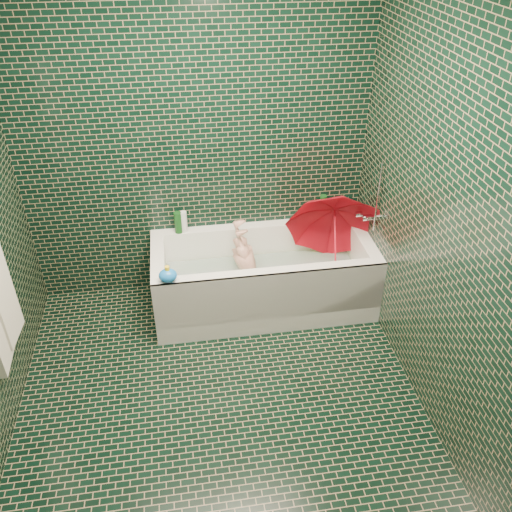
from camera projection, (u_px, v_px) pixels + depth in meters
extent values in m
plane|color=black|center=(221.00, 408.00, 3.53)|extent=(2.80, 2.80, 0.00)
plane|color=black|center=(195.00, 144.00, 3.97)|extent=(2.80, 0.00, 2.80)
plane|color=black|center=(253.00, 492.00, 1.68)|extent=(2.80, 0.00, 2.80)
plane|color=black|center=(447.00, 227.00, 2.99)|extent=(0.00, 2.80, 2.80)
cube|color=white|center=(263.00, 295.00, 4.38)|extent=(1.70, 0.75, 0.15)
cube|color=white|center=(257.00, 245.00, 4.49)|extent=(1.70, 0.10, 0.40)
cube|color=white|center=(271.00, 293.00, 3.96)|extent=(1.70, 0.10, 0.40)
cube|color=white|center=(362.00, 259.00, 4.33)|extent=(0.10, 0.55, 0.40)
cube|color=white|center=(160.00, 277.00, 4.12)|extent=(0.10, 0.55, 0.40)
cube|color=white|center=(272.00, 305.00, 3.97)|extent=(1.70, 0.02, 0.55)
cube|color=green|center=(263.00, 287.00, 4.33)|extent=(1.35, 0.47, 0.01)
cube|color=silver|center=(263.00, 273.00, 4.25)|extent=(1.48, 0.53, 0.00)
cylinder|color=silver|center=(371.00, 217.00, 4.12)|extent=(0.14, 0.05, 0.05)
cylinder|color=silver|center=(358.00, 214.00, 4.16)|extent=(0.05, 0.04, 0.04)
cylinder|color=silver|center=(378.00, 198.00, 3.91)|extent=(0.01, 0.01, 0.55)
imported|color=tan|center=(249.00, 270.00, 4.27)|extent=(0.86, 0.36, 0.34)
imported|color=red|center=(335.00, 240.00, 4.10)|extent=(1.04, 1.08, 1.05)
imported|color=white|center=(353.00, 218.00, 4.46)|extent=(0.14, 0.14, 0.28)
imported|color=#431C6B|center=(353.00, 218.00, 4.47)|extent=(0.10, 0.10, 0.19)
imported|color=#134417|center=(350.00, 217.00, 4.48)|extent=(0.18, 0.18, 0.17)
cylinder|color=#134417|center=(323.00, 207.00, 4.39)|extent=(0.06, 0.06, 0.22)
cylinder|color=silver|center=(349.00, 208.00, 4.42)|extent=(0.06, 0.06, 0.18)
cylinder|color=#134417|center=(178.00, 222.00, 4.23)|extent=(0.07, 0.07, 0.18)
cylinder|color=white|center=(184.00, 222.00, 4.24)|extent=(0.06, 0.06, 0.18)
ellipsoid|color=yellow|center=(319.00, 217.00, 4.41)|extent=(0.11, 0.10, 0.06)
sphere|color=yellow|center=(324.00, 213.00, 4.38)|extent=(0.04, 0.04, 0.04)
cone|color=orange|center=(327.00, 214.00, 4.38)|extent=(0.02, 0.02, 0.02)
ellipsoid|color=blue|center=(168.00, 276.00, 3.71)|extent=(0.13, 0.11, 0.10)
cylinder|color=yellow|center=(167.00, 269.00, 3.68)|extent=(0.03, 0.03, 0.04)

